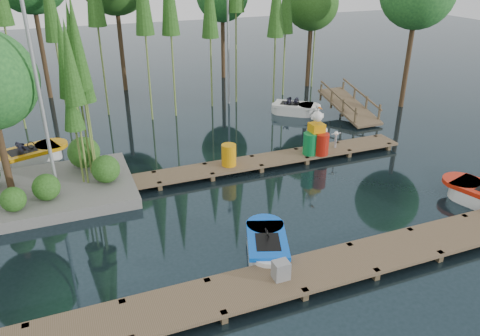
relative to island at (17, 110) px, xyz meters
name	(u,v)px	position (x,y,z in m)	size (l,w,h in m)	color
ground_plane	(232,205)	(6.30, -3.29, -3.18)	(90.00, 90.00, 0.00)	#1C2C34
near_dock	(293,277)	(6.30, -7.79, -2.95)	(18.00, 1.50, 0.50)	brown
far_dock	(233,166)	(7.30, -0.79, -2.95)	(15.00, 1.20, 0.50)	brown
island	(17,110)	(0.00, 0.00, 0.00)	(6.20, 4.20, 6.75)	slate
lamp_island	(37,81)	(0.80, -0.79, 1.08)	(0.30, 0.30, 7.25)	gray
lamp_rear	(228,26)	(10.30, 7.71, 1.08)	(0.30, 0.30, 7.25)	gray
ramp	(349,106)	(15.30, 3.21, -2.60)	(1.50, 3.94, 1.49)	brown
boat_blue	(267,245)	(6.25, -6.25, -2.94)	(1.89, 2.70, 0.83)	white
boat_yellow_far	(30,156)	(-0.12, 3.03, -2.88)	(3.19, 2.22, 1.46)	white
boat_white_far	(294,109)	(12.88, 4.69, -2.91)	(2.78, 2.53, 1.23)	white
utility_cabinet	(281,270)	(5.93, -7.79, -2.63)	(0.41, 0.34, 0.50)	gray
yellow_barrel	(229,155)	(7.13, -0.79, -2.45)	(0.57, 0.57, 0.86)	orange
drum_cluster	(317,139)	(10.95, -0.95, -2.27)	(1.20, 1.10, 2.08)	#0C7134
seagull_post	(336,137)	(11.96, -0.79, -2.39)	(0.45, 0.25, 0.73)	gray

